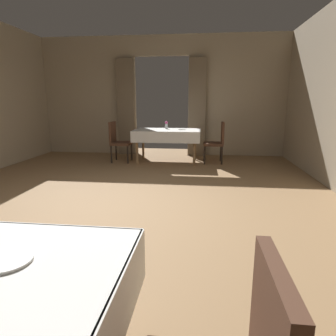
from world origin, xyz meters
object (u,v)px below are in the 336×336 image
dining_table_mid (167,134)px  chair_mid_right (217,140)px  plate_near_b (7,260)px  chair_mid_left (118,140)px  plate_mid_b (182,129)px  flower_vase_mid (166,125)px

dining_table_mid → chair_mid_right: (1.14, 0.03, -0.15)m
dining_table_mid → plate_near_b: bearing=-89.9°
dining_table_mid → plate_near_b: size_ratio=7.34×
chair_mid_left → plate_mid_b: chair_mid_left is taller
plate_mid_b → plate_near_b: bearing=-93.3°
plate_mid_b → dining_table_mid: bearing=-171.0°
dining_table_mid → plate_near_b: (0.01, -5.66, 0.09)m
chair_mid_right → plate_near_b: size_ratio=4.53×
plate_mid_b → flower_vase_mid: bearing=155.5°
chair_mid_right → flower_vase_mid: bearing=170.6°
chair_mid_right → flower_vase_mid: (-1.18, 0.20, 0.33)m
dining_table_mid → chair_mid_left: size_ratio=1.62×
dining_table_mid → flower_vase_mid: flower_vase_mid is taller
dining_table_mid → plate_mid_b: 0.35m
chair_mid_right → plate_mid_b: (-0.80, 0.02, 0.24)m
chair_mid_left → flower_vase_mid: 1.19m
chair_mid_left → flower_vase_mid: same height
chair_mid_right → plate_mid_b: 0.84m
chair_mid_right → plate_near_b: 5.80m
chair_mid_right → dining_table_mid: bearing=-178.6°
chair_mid_left → plate_near_b: (1.15, -5.55, 0.24)m
dining_table_mid → chair_mid_right: 1.15m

